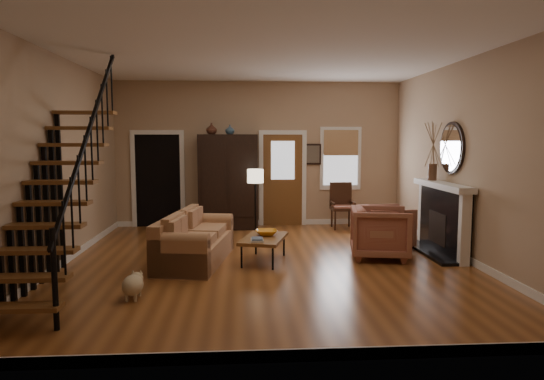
{
  "coord_description": "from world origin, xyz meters",
  "views": [
    {
      "loc": [
        -0.43,
        -7.65,
        2.01
      ],
      "look_at": [
        0.1,
        0.4,
        1.15
      ],
      "focal_mm": 32.0,
      "sensor_mm": 36.0,
      "label": 1
    }
  ],
  "objects": [
    {
      "name": "room",
      "position": [
        -0.41,
        1.76,
        1.51
      ],
      "size": [
        7.0,
        7.33,
        3.3
      ],
      "color": "brown",
      "rests_on": "ground"
    },
    {
      "name": "staircase",
      "position": [
        -2.78,
        -1.3,
        1.6
      ],
      "size": [
        0.94,
        2.8,
        3.2
      ],
      "primitive_type": null,
      "color": "brown",
      "rests_on": "ground"
    },
    {
      "name": "fireplace",
      "position": [
        3.13,
        0.5,
        0.74
      ],
      "size": [
        0.33,
        1.95,
        2.3
      ],
      "color": "black",
      "rests_on": "ground"
    },
    {
      "name": "armoire",
      "position": [
        -0.7,
        3.15,
        1.05
      ],
      "size": [
        1.3,
        0.6,
        2.1
      ],
      "primitive_type": null,
      "color": "black",
      "rests_on": "ground"
    },
    {
      "name": "vase_a",
      "position": [
        -1.05,
        3.05,
        2.22
      ],
      "size": [
        0.24,
        0.24,
        0.25
      ],
      "primitive_type": "imported",
      "color": "#4C2619",
      "rests_on": "armoire"
    },
    {
      "name": "vase_b",
      "position": [
        -0.65,
        3.05,
        2.21
      ],
      "size": [
        0.2,
        0.2,
        0.21
      ],
      "primitive_type": "imported",
      "color": "#334C60",
      "rests_on": "armoire"
    },
    {
      "name": "sofa",
      "position": [
        -1.17,
        0.14,
        0.38
      ],
      "size": [
        1.21,
        2.16,
        0.76
      ],
      "primitive_type": null,
      "rotation": [
        0.0,
        0.0,
        -0.17
      ],
      "color": "#A7744C",
      "rests_on": "ground"
    },
    {
      "name": "coffee_table",
      "position": [
        -0.05,
        0.11,
        0.2
      ],
      "size": [
        0.89,
        1.19,
        0.41
      ],
      "primitive_type": null,
      "rotation": [
        0.0,
        0.0,
        -0.28
      ],
      "color": "brown",
      "rests_on": "ground"
    },
    {
      "name": "bowl",
      "position": [
        -0.0,
        0.26,
        0.45
      ],
      "size": [
        0.36,
        0.36,
        0.09
      ],
      "primitive_type": "imported",
      "color": "orange",
      "rests_on": "coffee_table"
    },
    {
      "name": "books",
      "position": [
        -0.17,
        -0.19,
        0.43
      ],
      "size": [
        0.2,
        0.27,
        0.05
      ],
      "primitive_type": null,
      "color": "beige",
      "rests_on": "coffee_table"
    },
    {
      "name": "armchair_left",
      "position": [
        1.91,
        0.23,
        0.43
      ],
      "size": [
        1.11,
        1.08,
        0.87
      ],
      "primitive_type": "imported",
      "rotation": [
        0.0,
        0.0,
        1.39
      ],
      "color": "brown",
      "rests_on": "ground"
    },
    {
      "name": "armchair_right",
      "position": [
        2.25,
        1.0,
        0.39
      ],
      "size": [
        0.93,
        0.91,
        0.79
      ],
      "primitive_type": "imported",
      "rotation": [
        0.0,
        0.0,
        1.65
      ],
      "color": "brown",
      "rests_on": "ground"
    },
    {
      "name": "floor_lamp",
      "position": [
        -0.13,
        1.86,
        0.7
      ],
      "size": [
        0.41,
        0.41,
        1.41
      ],
      "primitive_type": null,
      "rotation": [
        0.0,
        0.0,
        -0.31
      ],
      "color": "black",
      "rests_on": "ground"
    },
    {
      "name": "side_chair",
      "position": [
        1.85,
        2.95,
        0.51
      ],
      "size": [
        0.54,
        0.54,
        1.02
      ],
      "primitive_type": null,
      "color": "#381F11",
      "rests_on": "ground"
    },
    {
      "name": "dog",
      "position": [
        -1.79,
        -1.65,
        0.16
      ],
      "size": [
        0.28,
        0.45,
        0.32
      ],
      "primitive_type": null,
      "rotation": [
        0.0,
        0.0,
        -0.04
      ],
      "color": "#CFB88D",
      "rests_on": "ground"
    }
  ]
}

